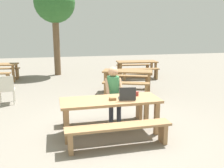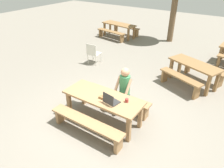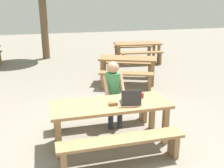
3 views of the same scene
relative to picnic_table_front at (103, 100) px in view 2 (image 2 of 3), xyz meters
name	(u,v)px [view 2 (image 2 of 3)]	position (x,y,z in m)	size (l,w,h in m)	color
ground_plane	(104,120)	(0.00, 0.00, -0.61)	(30.00, 30.00, 0.00)	gray
picnic_table_front	(103,100)	(0.00, 0.00, 0.00)	(1.97, 0.76, 0.72)	#9E754C
bench_near	(86,124)	(0.00, -0.65, -0.29)	(1.91, 0.30, 0.42)	#9E754C
bench_far	(117,97)	(0.00, 0.65, -0.29)	(1.91, 0.30, 0.42)	#9E754C
laptop	(111,101)	(0.31, -0.13, 0.17)	(0.37, 0.33, 0.27)	#2D2D2D
small_pouch	(102,97)	(0.03, -0.08, 0.13)	(0.13, 0.11, 0.05)	olive
coffee_mug	(127,100)	(0.59, 0.11, 0.15)	(0.08, 0.08, 0.09)	#99332D
person_seated	(124,87)	(0.22, 0.61, 0.12)	(0.38, 0.39, 1.27)	#333847
plastic_chair	(93,53)	(-2.39, 2.63, -0.17)	(0.48, 0.48, 0.83)	silver
picnic_table_rear	(194,67)	(1.34, 3.12, 0.00)	(1.76, 1.22, 0.75)	olive
bench_rear_south	(180,80)	(1.11, 2.56, -0.27)	(1.47, 0.83, 0.47)	olive
bench_rear_north	(204,70)	(1.56, 3.68, -0.27)	(1.47, 0.83, 0.47)	olive
picnic_table_distant	(119,26)	(-3.47, 6.24, -0.01)	(1.99, 0.95, 0.72)	olive
bench_distant_south	(111,33)	(-3.56, 5.61, -0.28)	(1.74, 0.55, 0.44)	olive
bench_distant_north	(126,28)	(-3.37, 6.86, -0.28)	(1.74, 0.55, 0.44)	olive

